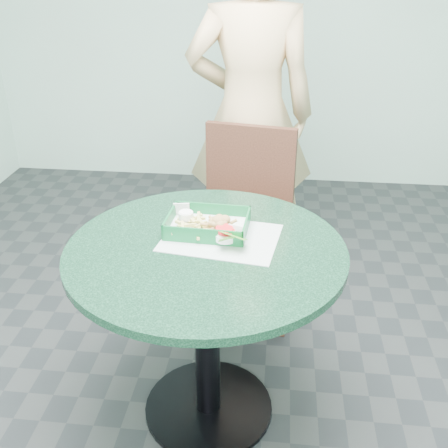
# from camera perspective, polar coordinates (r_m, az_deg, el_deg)

# --- Properties ---
(floor) EXTENTS (4.00, 5.00, 0.02)m
(floor) POSITION_cam_1_polar(r_m,az_deg,el_deg) (2.29, -1.67, -19.40)
(floor) COLOR #303335
(floor) RESTS_ON ground
(cafe_table) EXTENTS (0.97, 0.97, 0.75)m
(cafe_table) POSITION_cam_1_polar(r_m,az_deg,el_deg) (1.91, -1.91, -7.42)
(cafe_table) COLOR black
(cafe_table) RESTS_ON floor
(dining_chair) EXTENTS (0.45, 0.45, 0.93)m
(dining_chair) POSITION_cam_1_polar(r_m,az_deg,el_deg) (2.60, 2.61, 1.56)
(dining_chair) COLOR #4F3321
(dining_chair) RESTS_ON floor
(diner_person) EXTENTS (0.86, 0.61, 2.24)m
(diner_person) POSITION_cam_1_polar(r_m,az_deg,el_deg) (2.72, 3.04, 15.86)
(diner_person) COLOR tan
(diner_person) RESTS_ON floor
(placemat) EXTENTS (0.44, 0.35, 0.00)m
(placemat) POSITION_cam_1_polar(r_m,az_deg,el_deg) (1.87, -0.34, -2.03)
(placemat) COLOR #B0BEBB
(placemat) RESTS_ON cafe_table
(food_basket) EXTENTS (0.29, 0.21, 0.06)m
(food_basket) POSITION_cam_1_polar(r_m,az_deg,el_deg) (1.91, -1.77, -0.79)
(food_basket) COLOR #0B5F2C
(food_basket) RESTS_ON placemat
(crab_sandwich) EXTENTS (0.11, 0.11, 0.07)m
(crab_sandwich) POSITION_cam_1_polar(r_m,az_deg,el_deg) (1.85, -0.51, -0.53)
(crab_sandwich) COLOR tan
(crab_sandwich) RESTS_ON food_basket
(fries_pile) EXTENTS (0.15, 0.16, 0.05)m
(fries_pile) POSITION_cam_1_polar(r_m,az_deg,el_deg) (1.88, -3.61, -0.49)
(fries_pile) COLOR #D3C668
(fries_pile) RESTS_ON food_basket
(sauce_ramekin) EXTENTS (0.05, 0.05, 0.03)m
(sauce_ramekin) POSITION_cam_1_polar(r_m,az_deg,el_deg) (1.92, -4.20, 0.38)
(sauce_ramekin) COLOR white
(sauce_ramekin) RESTS_ON food_basket
(garnish_cup) EXTENTS (0.11, 0.11, 0.04)m
(garnish_cup) POSITION_cam_1_polar(r_m,az_deg,el_deg) (1.81, 0.51, -1.68)
(garnish_cup) COLOR white
(garnish_cup) RESTS_ON food_basket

